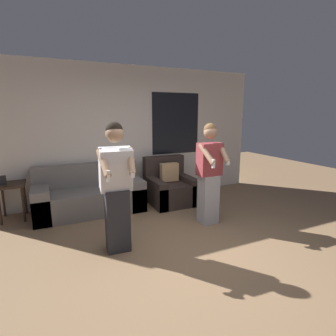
# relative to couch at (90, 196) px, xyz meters

# --- Properties ---
(ground_plane) EXTENTS (14.00, 14.00, 0.00)m
(ground_plane) POSITION_rel_couch_xyz_m (0.86, -2.22, -0.30)
(ground_plane) COLOR #846647
(wall_back) EXTENTS (5.83, 0.07, 2.70)m
(wall_back) POSITION_rel_couch_xyz_m (0.88, 0.46, 1.06)
(wall_back) COLOR silver
(wall_back) RESTS_ON ground_plane
(couch) EXTENTS (1.88, 0.86, 0.85)m
(couch) POSITION_rel_couch_xyz_m (0.00, 0.00, 0.00)
(couch) COLOR slate
(couch) RESTS_ON ground_plane
(armchair) EXTENTS (0.86, 0.91, 0.90)m
(armchair) POSITION_rel_couch_xyz_m (1.54, -0.14, 0.00)
(armchair) COLOR #332823
(armchair) RESTS_ON ground_plane
(side_table) EXTENTS (0.41, 0.49, 0.78)m
(side_table) POSITION_rel_couch_xyz_m (-1.24, 0.16, 0.22)
(side_table) COLOR #332319
(side_table) RESTS_ON ground_plane
(person_left) EXTENTS (0.46, 0.51, 1.67)m
(person_left) POSITION_rel_couch_xyz_m (0.13, -1.61, 0.56)
(person_left) COLOR #28282D
(person_left) RESTS_ON ground_plane
(person_right) EXTENTS (0.44, 0.45, 1.62)m
(person_right) POSITION_rel_couch_xyz_m (1.69, -1.33, 0.54)
(person_right) COLOR #B2B2B7
(person_right) RESTS_ON ground_plane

